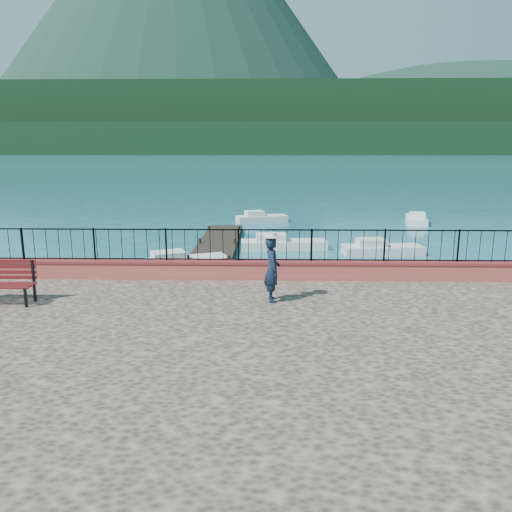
{
  "coord_description": "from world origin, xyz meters",
  "views": [
    {
      "loc": [
        0.57,
        -11.07,
        5.2
      ],
      "look_at": [
        0.27,
        2.0,
        2.3
      ],
      "focal_mm": 35.0,
      "sensor_mm": 36.0,
      "label": 1
    }
  ],
  "objects_px": {
    "boat_0": "(182,259)",
    "boat_5": "(417,217)",
    "boat_4": "(262,216)",
    "boat_1": "(284,241)",
    "person": "(272,269)",
    "boat_2": "(383,246)"
  },
  "relations": [
    {
      "from": "boat_0",
      "to": "boat_1",
      "type": "bearing_deg",
      "value": 19.95
    },
    {
      "from": "boat_0",
      "to": "boat_1",
      "type": "distance_m",
      "value": 6.22
    },
    {
      "from": "boat_4",
      "to": "boat_5",
      "type": "relative_size",
      "value": 1.01
    },
    {
      "from": "person",
      "to": "boat_4",
      "type": "bearing_deg",
      "value": -6.31
    },
    {
      "from": "boat_5",
      "to": "boat_2",
      "type": "bearing_deg",
      "value": 168.83
    },
    {
      "from": "boat_1",
      "to": "boat_4",
      "type": "distance_m",
      "value": 9.39
    },
    {
      "from": "boat_0",
      "to": "boat_5",
      "type": "distance_m",
      "value": 19.24
    },
    {
      "from": "boat_0",
      "to": "boat_5",
      "type": "xyz_separation_m",
      "value": [
        13.94,
        13.26,
        0.0
      ]
    },
    {
      "from": "boat_4",
      "to": "boat_5",
      "type": "bearing_deg",
      "value": -18.63
    },
    {
      "from": "boat_0",
      "to": "boat_4",
      "type": "distance_m",
      "value": 13.96
    },
    {
      "from": "boat_1",
      "to": "boat_4",
      "type": "bearing_deg",
      "value": 93.45
    },
    {
      "from": "boat_1",
      "to": "boat_2",
      "type": "relative_size",
      "value": 1.14
    },
    {
      "from": "boat_0",
      "to": "boat_5",
      "type": "bearing_deg",
      "value": 20.34
    },
    {
      "from": "boat_1",
      "to": "boat_0",
      "type": "bearing_deg",
      "value": -140.99
    },
    {
      "from": "boat_4",
      "to": "boat_2",
      "type": "bearing_deg",
      "value": -77.27
    },
    {
      "from": "boat_0",
      "to": "boat_5",
      "type": "height_order",
      "value": "same"
    },
    {
      "from": "boat_0",
      "to": "boat_4",
      "type": "bearing_deg",
      "value": 53.13
    },
    {
      "from": "boat_1",
      "to": "boat_2",
      "type": "height_order",
      "value": "same"
    },
    {
      "from": "person",
      "to": "boat_4",
      "type": "distance_m",
      "value": 22.03
    },
    {
      "from": "boat_1",
      "to": "boat_4",
      "type": "relative_size",
      "value": 1.25
    },
    {
      "from": "boat_0",
      "to": "boat_2",
      "type": "bearing_deg",
      "value": -5.37
    },
    {
      "from": "person",
      "to": "boat_2",
      "type": "relative_size",
      "value": 0.44
    }
  ]
}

